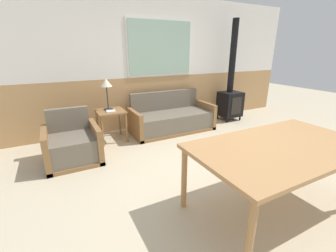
% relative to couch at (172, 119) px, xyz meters
% --- Properties ---
extents(ground_plane, '(16.00, 16.00, 0.00)m').
position_rel_couch_xyz_m(ground_plane, '(-0.08, -2.09, -0.25)').
color(ground_plane, beige).
extents(wall_back, '(7.20, 0.09, 2.70)m').
position_rel_couch_xyz_m(wall_back, '(-0.08, 0.54, 1.12)').
color(wall_back, tan).
rests_on(wall_back, ground_plane).
extents(couch, '(1.74, 0.78, 0.80)m').
position_rel_couch_xyz_m(couch, '(0.00, 0.00, 0.00)').
color(couch, olive).
rests_on(couch, ground_plane).
extents(armchair, '(0.79, 0.75, 0.78)m').
position_rel_couch_xyz_m(armchair, '(-2.01, -0.53, 0.00)').
color(armchair, olive).
rests_on(armchair, ground_plane).
extents(side_table, '(0.50, 0.50, 0.59)m').
position_rel_couch_xyz_m(side_table, '(-1.26, 0.03, 0.23)').
color(side_table, olive).
rests_on(side_table, ground_plane).
extents(table_lamp, '(0.21, 0.21, 0.58)m').
position_rel_couch_xyz_m(table_lamp, '(-1.28, 0.12, 0.80)').
color(table_lamp, '#262628').
rests_on(table_lamp, side_table).
extents(book_stack, '(0.18, 0.16, 0.02)m').
position_rel_couch_xyz_m(book_stack, '(-1.28, -0.06, 0.35)').
color(book_stack, white).
rests_on(book_stack, side_table).
extents(dining_table, '(1.84, 1.03, 0.74)m').
position_rel_couch_xyz_m(dining_table, '(-0.19, -2.69, 0.43)').
color(dining_table, '#B27F4C').
rests_on(dining_table, ground_plane).
extents(wood_stove, '(0.50, 0.45, 2.30)m').
position_rel_couch_xyz_m(wood_stove, '(1.64, 0.06, 0.37)').
color(wood_stove, black).
rests_on(wood_stove, ground_plane).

